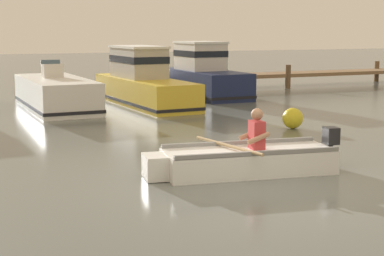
{
  "coord_description": "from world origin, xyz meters",
  "views": [
    {
      "loc": [
        -4.72,
        -8.18,
        2.58
      ],
      "look_at": [
        0.25,
        3.09,
        0.55
      ],
      "focal_mm": 55.49,
      "sensor_mm": 36.0,
      "label": 1
    }
  ],
  "objects": [
    {
      "name": "ground_plane",
      "position": [
        0.0,
        0.0,
        0.0
      ],
      "size": [
        120.0,
        120.0,
        0.0
      ],
      "primitive_type": "plane",
      "color": "slate"
    },
    {
      "name": "wooden_dock",
      "position": [
        9.97,
        15.16,
        0.57
      ],
      "size": [
        13.31,
        1.64,
        1.15
      ],
      "color": "brown",
      "rests_on": "ground"
    },
    {
      "name": "rowboat_with_person",
      "position": [
        0.43,
        1.11,
        0.25
      ],
      "size": [
        3.72,
        1.98,
        1.19
      ],
      "color": "white",
      "rests_on": "ground"
    },
    {
      "name": "moored_boat_white",
      "position": [
        -0.97,
        11.55,
        0.49
      ],
      "size": [
        1.98,
        5.26,
        1.6
      ],
      "color": "white",
      "rests_on": "ground"
    },
    {
      "name": "moored_boat_yellow",
      "position": [
        2.09,
        11.6,
        0.76
      ],
      "size": [
        1.95,
        6.15,
        2.05
      ],
      "color": "gold",
      "rests_on": "ground"
    },
    {
      "name": "moored_boat_navy",
      "position": [
        5.17,
        13.12,
        0.8
      ],
      "size": [
        1.91,
        4.93,
        2.15
      ],
      "color": "#19234C",
      "rests_on": "ground"
    },
    {
      "name": "mooring_buoy",
      "position": [
        4.02,
        5.0,
        0.28
      ],
      "size": [
        0.55,
        0.55,
        0.55
      ],
      "primitive_type": "sphere",
      "color": "yellow",
      "rests_on": "ground"
    }
  ]
}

